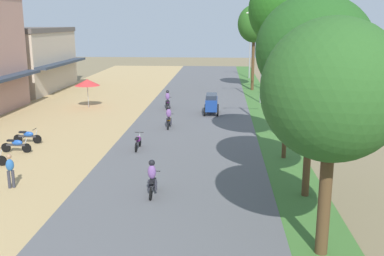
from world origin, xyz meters
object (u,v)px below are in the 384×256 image
at_px(vendor_umbrella, 87,82).
at_px(median_tree_second, 314,50).
at_px(streetlamp_near, 277,65).
at_px(motorbike_ahead_second, 152,178).
at_px(parked_motorbike_fifth, 28,136).
at_px(median_tree_fourth, 254,24).
at_px(median_tree_third, 291,10).
at_px(utility_pole_near, 302,55).
at_px(parked_motorbike_fourth, 16,144).
at_px(motorbike_ahead_fourth, 169,117).
at_px(streetlamp_far, 250,46).
at_px(utility_pole_far, 284,48).
at_px(pedestrian_on_shoulder, 10,169).
at_px(median_tree_nearest, 332,91).
at_px(motorbike_ahead_fifth, 168,100).
at_px(car_van_blue, 212,103).
at_px(streetlamp_mid, 262,51).
at_px(motorbike_ahead_third, 138,141).

relative_size(vendor_umbrella, median_tree_second, 0.29).
relative_size(streetlamp_near, motorbike_ahead_second, 4.52).
height_order(parked_motorbike_fifth, median_tree_fourth, median_tree_fourth).
distance_m(median_tree_third, utility_pole_near, 15.74).
xyz_separation_m(vendor_umbrella, median_tree_second, (15.61, -19.88, 4.11)).
bearing_deg(streetlamp_near, parked_motorbike_fifth, -166.06).
bearing_deg(median_tree_second, median_tree_fourth, 90.61).
xyz_separation_m(parked_motorbike_fourth, motorbike_ahead_fourth, (8.18, 6.74, 0.30)).
distance_m(parked_motorbike_fourth, streetlamp_far, 40.08).
height_order(streetlamp_far, motorbike_ahead_second, streetlamp_far).
xyz_separation_m(utility_pole_near, utility_pole_far, (-0.86, 5.23, 0.38)).
xyz_separation_m(pedestrian_on_shoulder, median_tree_nearest, (12.98, -5.14, 4.52)).
xyz_separation_m(parked_motorbike_fourth, pedestrian_on_shoulder, (2.32, -5.61, 0.41)).
bearing_deg(median_tree_fourth, streetlamp_far, 88.60).
bearing_deg(median_tree_second, utility_pole_near, 81.35).
relative_size(parked_motorbike_fourth, streetlamp_far, 0.24).
distance_m(median_tree_second, streetlamp_far, 42.43).
relative_size(vendor_umbrella, motorbike_ahead_fifth, 1.40).
relative_size(pedestrian_on_shoulder, car_van_blue, 0.67).
xyz_separation_m(vendor_umbrella, streetlamp_near, (15.53, -8.27, 2.42)).
height_order(parked_motorbike_fifth, motorbike_ahead_second, motorbike_ahead_second).
bearing_deg(streetlamp_far, pedestrian_on_shoulder, -107.41).
bearing_deg(pedestrian_on_shoulder, parked_motorbike_fifth, 108.27).
bearing_deg(streetlamp_mid, utility_pole_near, -40.43).
bearing_deg(median_tree_third, median_tree_nearest, -90.91).
bearing_deg(median_tree_fourth, motorbike_ahead_third, -108.63).
relative_size(streetlamp_mid, motorbike_ahead_fourth, 4.70).
distance_m(median_tree_third, median_tree_fourth, 25.94).
height_order(median_tree_fourth, car_van_blue, median_tree_fourth).
distance_m(median_tree_second, motorbike_ahead_third, 12.48).
distance_m(motorbike_ahead_fourth, motorbike_ahead_fifth, 7.39).
bearing_deg(streetlamp_near, motorbike_ahead_second, -118.80).
bearing_deg(median_tree_fourth, median_tree_second, -89.39).
distance_m(median_tree_fourth, motorbike_ahead_third, 27.01).
bearing_deg(parked_motorbike_fifth, utility_pole_far, 45.06).
bearing_deg(median_tree_third, motorbike_ahead_fifth, 120.43).
bearing_deg(motorbike_ahead_fifth, utility_pole_near, 4.67).
relative_size(utility_pole_far, motorbike_ahead_fifth, 5.43).
relative_size(median_tree_fourth, motorbike_ahead_fifth, 5.15).
xyz_separation_m(streetlamp_far, utility_pole_near, (3.22, -21.72, 0.37)).
bearing_deg(motorbike_ahead_second, pedestrian_on_shoulder, 175.67).
relative_size(motorbike_ahead_second, motorbike_ahead_fourth, 1.00).
height_order(pedestrian_on_shoulder, median_tree_fourth, median_tree_fourth).
xyz_separation_m(pedestrian_on_shoulder, streetlamp_near, (13.28, 11.57, 3.77)).
xyz_separation_m(median_tree_fourth, utility_pole_far, (2.62, -5.70, -2.18)).
height_order(utility_pole_far, motorbike_ahead_third, utility_pole_far).
bearing_deg(motorbike_ahead_fourth, median_tree_fourth, 69.56).
distance_m(median_tree_nearest, median_tree_fourth, 36.73).
bearing_deg(car_van_blue, utility_pole_near, 21.61).
distance_m(motorbike_ahead_second, motorbike_ahead_third, 7.52).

